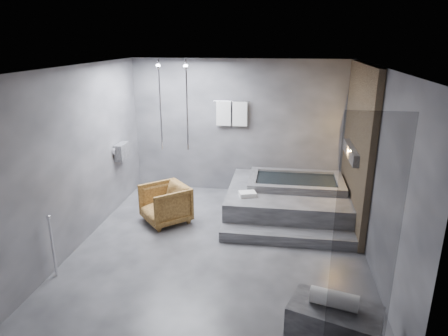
# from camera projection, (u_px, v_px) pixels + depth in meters

# --- Properties ---
(room) EXTENTS (5.00, 5.04, 2.82)m
(room) POSITION_uv_depth(u_px,v_px,m) (249.00, 138.00, 6.07)
(room) COLOR #323235
(room) RESTS_ON ground
(tub_deck) EXTENTS (2.20, 2.00, 0.50)m
(tub_deck) POSITION_uv_depth(u_px,v_px,m) (287.00, 200.00, 7.58)
(tub_deck) COLOR #37373A
(tub_deck) RESTS_ON ground
(tub_step) EXTENTS (2.20, 0.36, 0.18)m
(tub_step) POSITION_uv_depth(u_px,v_px,m) (287.00, 237.00, 6.52)
(tub_step) COLOR #37373A
(tub_step) RESTS_ON ground
(concrete_bench) EXTENTS (1.08, 0.81, 0.43)m
(concrete_bench) POSITION_uv_depth(u_px,v_px,m) (334.00, 324.00, 4.34)
(concrete_bench) COLOR #2F2F32
(concrete_bench) RESTS_ON ground
(driftwood_chair) EXTENTS (1.07, 1.06, 0.70)m
(driftwood_chair) POSITION_uv_depth(u_px,v_px,m) (165.00, 204.00, 7.16)
(driftwood_chair) COLOR #4E3113
(driftwood_chair) RESTS_ON ground
(rolled_towel) EXTENTS (0.54, 0.31, 0.18)m
(rolled_towel) POSITION_uv_depth(u_px,v_px,m) (334.00, 299.00, 4.27)
(rolled_towel) COLOR white
(rolled_towel) RESTS_ON concrete_bench
(deck_towel) EXTENTS (0.34, 0.29, 0.08)m
(deck_towel) POSITION_uv_depth(u_px,v_px,m) (247.00, 194.00, 7.10)
(deck_towel) COLOR white
(deck_towel) RESTS_ON tub_deck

